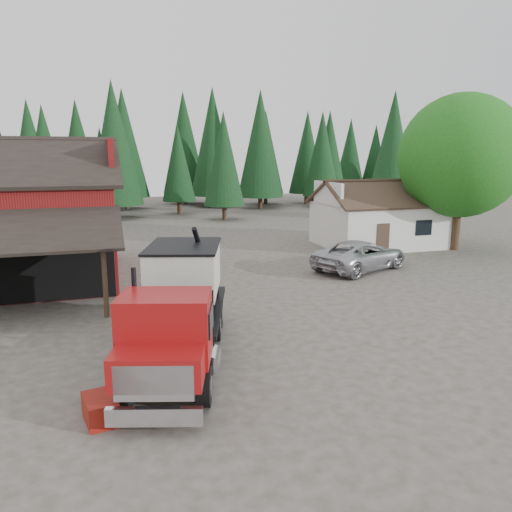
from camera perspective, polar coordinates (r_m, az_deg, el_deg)
name	(u,v)px	position (r m, az deg, el deg)	size (l,w,h in m)	color
ground	(259,320)	(19.47, 0.29, -7.30)	(120.00, 120.00, 0.00)	#453F36
farmhouse	(379,222)	(36.07, 13.90, 3.82)	(8.60, 6.42, 4.65)	silver
deciduous_tree	(461,161)	(35.62, 22.41, 10.06)	(8.00, 8.00, 10.20)	#382619
conifer_backdrop	(151,209)	(60.16, -11.94, 5.26)	(76.00, 16.00, 16.00)	black
near_pine_b	(224,159)	(48.96, -3.70, 11.02)	(3.96, 3.96, 10.40)	#382619
near_pine_c	(393,148)	(51.57, 15.35, 11.78)	(4.84, 4.84, 12.40)	#382619
near_pine_d	(114,143)	(51.61, -15.93, 12.31)	(5.28, 5.28, 13.40)	#382619
feed_truck	(179,304)	(15.40, -8.80, -5.41)	(4.65, 8.97, 3.91)	black
silver_car	(361,255)	(28.17, 11.88, 0.10)	(2.74, 5.95, 1.65)	#B4B6BD
equip_box	(100,409)	(13.02, -17.38, -16.36)	(0.70, 1.10, 0.60)	maroon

